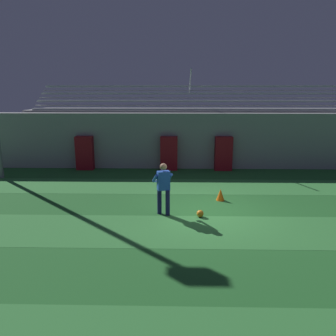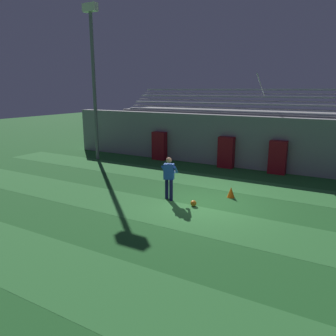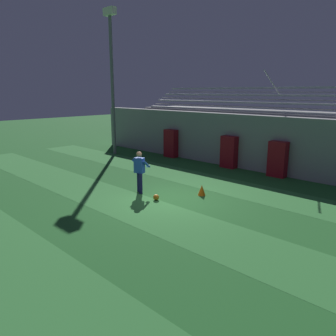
{
  "view_description": "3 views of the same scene",
  "coord_description": "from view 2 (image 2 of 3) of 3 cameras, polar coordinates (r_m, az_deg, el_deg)",
  "views": [
    {
      "loc": [
        -1.05,
        -10.12,
        3.81
      ],
      "look_at": [
        -1.27,
        -0.26,
        1.53
      ],
      "focal_mm": 35.0,
      "sensor_mm": 36.0,
      "label": 1
    },
    {
      "loc": [
        4.56,
        -10.76,
        4.17
      ],
      "look_at": [
        -1.06,
        -0.93,
        1.44
      ],
      "focal_mm": 35.0,
      "sensor_mm": 36.0,
      "label": 2
    },
    {
      "loc": [
        8.13,
        -8.49,
        3.95
      ],
      "look_at": [
        0.03,
        -0.11,
        1.22
      ],
      "focal_mm": 35.0,
      "sensor_mm": 36.0,
      "label": 3
    }
  ],
  "objects": [
    {
      "name": "padding_pillar_gate_left",
      "position": [
        18.04,
        10.09,
        2.7
      ],
      "size": [
        0.85,
        0.44,
        1.68
      ],
      "primitive_type": "cube",
      "color": "maroon",
      "rests_on": "ground"
    },
    {
      "name": "bleacher_stand",
      "position": [
        19.96,
        16.35,
        5.31
      ],
      "size": [
        18.0,
        3.35,
        5.03
      ],
      "color": "gray",
      "rests_on": "ground"
    },
    {
      "name": "turf_stripe_far",
      "position": [
        15.07,
        10.96,
        -2.77
      ],
      "size": [
        28.0,
        2.25,
        0.01
      ],
      "primitive_type": "cube",
      "color": "#337A38",
      "rests_on": "ground"
    },
    {
      "name": "padding_pillar_gate_right",
      "position": [
        17.34,
        18.55,
        1.76
      ],
      "size": [
        0.85,
        0.44,
        1.68
      ],
      "primitive_type": "cube",
      "color": "maroon",
      "rests_on": "ground"
    },
    {
      "name": "padding_pillar_far_left",
      "position": [
        19.83,
        -1.5,
        3.87
      ],
      "size": [
        0.85,
        0.44,
        1.68
      ],
      "primitive_type": "cube",
      "color": "maroon",
      "rests_on": "ground"
    },
    {
      "name": "back_wall",
      "position": [
        18.07,
        14.82,
        4.27
      ],
      "size": [
        24.0,
        0.6,
        2.8
      ],
      "primitive_type": "cube",
      "color": "gray",
      "rests_on": "ground"
    },
    {
      "name": "floodlight_pole",
      "position": [
        20.23,
        -12.91,
        16.99
      ],
      "size": [
        0.9,
        0.36,
        8.81
      ],
      "color": "slate",
      "rests_on": "ground"
    },
    {
      "name": "soccer_ball",
      "position": [
        12.08,
        4.46,
        -6.14
      ],
      "size": [
        0.22,
        0.22,
        0.22
      ],
      "primitive_type": "sphere",
      "color": "orange",
      "rests_on": "ground"
    },
    {
      "name": "goalkeeper",
      "position": [
        12.52,
        0.18,
        -1.34
      ],
      "size": [
        0.68,
        0.62,
        1.67
      ],
      "color": "#19194C",
      "rests_on": "ground"
    },
    {
      "name": "turf_stripe_mid",
      "position": [
        11.12,
        3.29,
        -8.48
      ],
      "size": [
        28.0,
        2.25,
        0.01
      ],
      "primitive_type": "cube",
      "color": "#337A38",
      "rests_on": "ground"
    },
    {
      "name": "turf_stripe_near",
      "position": [
        7.8,
        -12.52,
        -19.11
      ],
      "size": [
        28.0,
        2.25,
        0.01
      ],
      "primitive_type": "cube",
      "color": "#337A38",
      "rests_on": "ground"
    },
    {
      "name": "traffic_cone",
      "position": [
        13.2,
        10.91,
        -4.16
      ],
      "size": [
        0.3,
        0.3,
        0.42
      ],
      "primitive_type": "cone",
      "color": "orange",
      "rests_on": "ground"
    },
    {
      "name": "ground_plane",
      "position": [
        12.41,
        6.43,
        -6.19
      ],
      "size": [
        80.0,
        80.0,
        0.0
      ],
      "primitive_type": "plane",
      "color": "#236028"
    }
  ]
}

